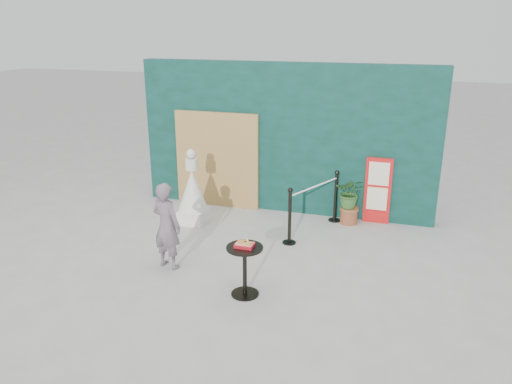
{
  "coord_description": "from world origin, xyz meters",
  "views": [
    {
      "loc": [
        2.39,
        -6.4,
        3.7
      ],
      "look_at": [
        0.0,
        1.2,
        1.0
      ],
      "focal_mm": 35.0,
      "sensor_mm": 36.0,
      "label": 1
    }
  ],
  "objects": [
    {
      "name": "ground",
      "position": [
        0.0,
        0.0,
        0.0
      ],
      "size": [
        60.0,
        60.0,
        0.0
      ],
      "primitive_type": "plane",
      "color": "#ADAAA5",
      "rests_on": "ground"
    },
    {
      "name": "back_wall",
      "position": [
        0.0,
        3.15,
        1.5
      ],
      "size": [
        6.0,
        0.3,
        3.0
      ],
      "primitive_type": "cube",
      "color": "#0A2E24",
      "rests_on": "ground"
    },
    {
      "name": "bamboo_fence",
      "position": [
        -1.4,
        2.94,
        1.0
      ],
      "size": [
        1.8,
        0.08,
        2.0
      ],
      "primitive_type": "cube",
      "color": "tan",
      "rests_on": "ground"
    },
    {
      "name": "woman",
      "position": [
        -1.1,
        0.05,
        0.7
      ],
      "size": [
        0.58,
        0.45,
        1.41
      ],
      "primitive_type": "imported",
      "rotation": [
        0.0,
        0.0,
        2.89
      ],
      "color": "slate",
      "rests_on": "ground"
    },
    {
      "name": "menu_board",
      "position": [
        1.9,
        2.95,
        0.65
      ],
      "size": [
        0.5,
        0.07,
        1.3
      ],
      "color": "red",
      "rests_on": "ground"
    },
    {
      "name": "statue",
      "position": [
        -1.49,
        1.88,
        0.6
      ],
      "size": [
        0.57,
        0.57,
        1.47
      ],
      "color": "white",
      "rests_on": "ground"
    },
    {
      "name": "cafe_table",
      "position": [
        0.34,
        -0.42,
        0.5
      ],
      "size": [
        0.52,
        0.52,
        0.75
      ],
      "color": "black",
      "rests_on": "ground"
    },
    {
      "name": "food_basket",
      "position": [
        0.34,
        -0.41,
        0.79
      ],
      "size": [
        0.26,
        0.19,
        0.11
      ],
      "color": "#B0121E",
      "rests_on": "cafe_table"
    },
    {
      "name": "planter",
      "position": [
        1.41,
        2.75,
        0.54
      ],
      "size": [
        0.55,
        0.48,
        0.93
      ],
      "color": "brown",
      "rests_on": "ground"
    },
    {
      "name": "stanchion_barrier",
      "position": [
        0.82,
        2.15,
        0.49
      ],
      "size": [
        0.84,
        1.54,
        1.03
      ],
      "color": "black",
      "rests_on": "ground"
    }
  ]
}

